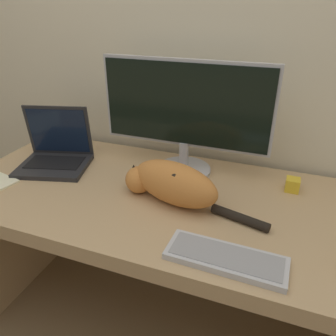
{
  "coord_description": "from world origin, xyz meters",
  "views": [
    {
      "loc": [
        0.38,
        -0.63,
        1.41
      ],
      "look_at": [
        0.02,
        0.34,
        0.87
      ],
      "focal_mm": 35.0,
      "sensor_mm": 36.0,
      "label": 1
    }
  ],
  "objects_px": {
    "monitor": "(184,115)",
    "cat": "(172,182)",
    "laptop": "(56,154)",
    "external_keyboard": "(226,258)"
  },
  "relations": [
    {
      "from": "monitor",
      "to": "cat",
      "type": "xyz_separation_m",
      "value": [
        0.04,
        -0.24,
        -0.18
      ]
    },
    {
      "from": "laptop",
      "to": "external_keyboard",
      "type": "relative_size",
      "value": 0.99
    },
    {
      "from": "monitor",
      "to": "external_keyboard",
      "type": "relative_size",
      "value": 2.0
    },
    {
      "from": "cat",
      "to": "monitor",
      "type": "bearing_deg",
      "value": 112.91
    },
    {
      "from": "laptop",
      "to": "cat",
      "type": "bearing_deg",
      "value": -25.11
    },
    {
      "from": "monitor",
      "to": "external_keyboard",
      "type": "distance_m",
      "value": 0.61
    },
    {
      "from": "monitor",
      "to": "laptop",
      "type": "bearing_deg",
      "value": -166.19
    },
    {
      "from": "monitor",
      "to": "cat",
      "type": "distance_m",
      "value": 0.3
    },
    {
      "from": "external_keyboard",
      "to": "cat",
      "type": "bearing_deg",
      "value": 137.91
    },
    {
      "from": "monitor",
      "to": "laptop",
      "type": "xyz_separation_m",
      "value": [
        -0.56,
        -0.14,
        -0.21
      ]
    }
  ]
}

